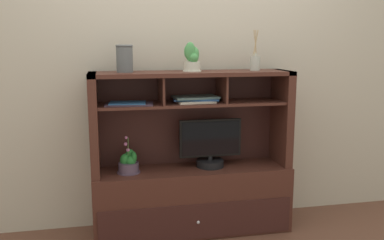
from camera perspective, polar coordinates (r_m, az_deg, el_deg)
floor_plane at (r=3.41m, az=0.00°, el=-14.75°), size 6.00×6.00×0.02m
back_wall at (r=3.31m, az=-0.84°, el=9.75°), size 6.00×0.02×2.80m
media_console at (r=3.26m, az=-0.02°, el=-8.35°), size 1.49×0.44×1.23m
tv_monitor at (r=3.20m, az=2.52°, el=-3.65°), size 0.48×0.21×0.37m
potted_orchid at (r=3.13m, az=-8.62°, el=-6.39°), size 0.17×0.17×0.27m
potted_fern at (r=3.12m, az=-8.47°, el=-5.66°), size 0.14×0.12×0.17m
magazine_stack_left at (r=3.01m, az=-8.61°, el=2.22°), size 0.35×0.22×0.02m
magazine_stack_centre at (r=3.11m, az=0.44°, el=2.87°), size 0.35×0.24×0.04m
diffuser_bottle at (r=3.22m, az=8.56°, el=7.71°), size 0.08×0.08×0.30m
potted_succulent at (r=3.08m, az=-0.01°, el=8.29°), size 0.14×0.14×0.21m
ceramic_vase at (r=3.04m, az=-9.17°, el=8.28°), size 0.12×0.12×0.20m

